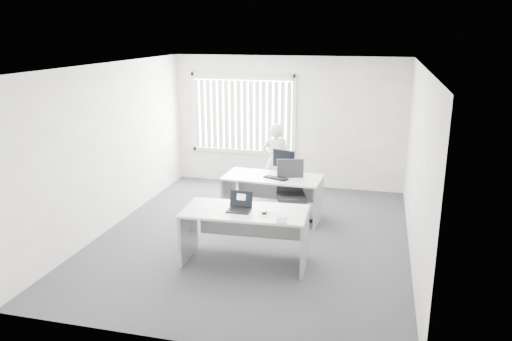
% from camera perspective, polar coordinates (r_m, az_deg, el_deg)
% --- Properties ---
extents(ground, '(6.00, 6.00, 0.00)m').
position_cam_1_polar(ground, '(8.37, -0.33, -7.58)').
color(ground, '#48474E').
rests_on(ground, ground).
extents(wall_back, '(5.00, 0.02, 2.80)m').
position_cam_1_polar(wall_back, '(10.78, 3.66, 5.52)').
color(wall_back, white).
rests_on(wall_back, ground).
extents(wall_front, '(5.00, 0.02, 2.80)m').
position_cam_1_polar(wall_front, '(5.20, -8.68, -6.07)').
color(wall_front, white).
rests_on(wall_front, ground).
extents(wall_left, '(0.02, 6.00, 2.80)m').
position_cam_1_polar(wall_left, '(8.86, -16.21, 2.65)').
color(wall_left, white).
rests_on(wall_left, ground).
extents(wall_right, '(0.02, 6.00, 2.80)m').
position_cam_1_polar(wall_right, '(7.70, 17.97, 0.57)').
color(wall_right, white).
rests_on(wall_right, ground).
extents(ceiling, '(5.00, 6.00, 0.02)m').
position_cam_1_polar(ceiling, '(7.70, -0.36, 11.92)').
color(ceiling, silver).
rests_on(ceiling, wall_back).
extents(window, '(2.32, 0.06, 1.76)m').
position_cam_1_polar(window, '(10.94, -1.55, 6.49)').
color(window, beige).
rests_on(window, wall_back).
extents(blinds, '(2.20, 0.10, 1.50)m').
position_cam_1_polar(blinds, '(10.89, -1.63, 6.29)').
color(blinds, silver).
rests_on(blinds, wall_back).
extents(desk_near, '(1.83, 0.92, 0.82)m').
position_cam_1_polar(desk_near, '(7.28, -1.26, -6.25)').
color(desk_near, silver).
rests_on(desk_near, ground).
extents(desk_far, '(1.76, 0.89, 0.79)m').
position_cam_1_polar(desk_far, '(8.99, 1.88, -2.03)').
color(desk_far, silver).
rests_on(desk_far, ground).
extents(office_chair, '(0.80, 0.80, 1.12)m').
position_cam_1_polar(office_chair, '(8.86, 4.01, -3.84)').
color(office_chair, black).
rests_on(office_chair, ground).
extents(person, '(0.60, 0.44, 1.53)m').
position_cam_1_polar(person, '(10.08, 2.28, 1.13)').
color(person, silver).
rests_on(person, ground).
extents(laptop, '(0.34, 0.30, 0.26)m').
position_cam_1_polar(laptop, '(7.12, -2.00, -3.68)').
color(laptop, black).
rests_on(laptop, desk_near).
extents(paper_sheet, '(0.38, 0.32, 0.00)m').
position_cam_1_polar(paper_sheet, '(7.01, 1.61, -5.12)').
color(paper_sheet, white).
rests_on(paper_sheet, desk_near).
extents(mouse, '(0.09, 0.12, 0.05)m').
position_cam_1_polar(mouse, '(7.07, 0.96, -4.74)').
color(mouse, '#B4B4B7').
rests_on(mouse, paper_sheet).
extents(booklet, '(0.17, 0.22, 0.01)m').
position_cam_1_polar(booklet, '(6.82, 2.96, -5.73)').
color(booklet, silver).
rests_on(booklet, desk_near).
extents(keyboard, '(0.48, 0.31, 0.02)m').
position_cam_1_polar(keyboard, '(8.80, 2.28, -0.88)').
color(keyboard, black).
rests_on(keyboard, desk_far).
extents(monitor, '(0.45, 0.26, 0.44)m').
position_cam_1_polar(monitor, '(9.08, 3.18, 1.02)').
color(monitor, black).
rests_on(monitor, desk_far).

